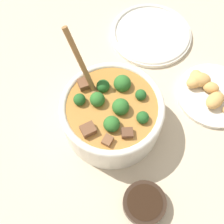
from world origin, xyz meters
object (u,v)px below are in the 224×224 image
object	(u,v)px
stew_bowl	(112,113)
food_plate	(210,92)
condiment_bowl	(144,203)
empty_plate	(151,34)

from	to	relation	value
stew_bowl	food_plate	bearing A→B (deg)	-13.04
condiment_bowl	empty_plate	distance (m)	0.49
empty_plate	stew_bowl	bearing A→B (deg)	-143.29
condiment_bowl	empty_plate	size ratio (longest dim) A/B	0.39
stew_bowl	food_plate	distance (m)	0.27
stew_bowl	food_plate	xyz separation A→B (m)	(0.26, -0.06, -0.05)
condiment_bowl	stew_bowl	bearing A→B (deg)	78.24
condiment_bowl	empty_plate	world-z (taller)	condiment_bowl
stew_bowl	food_plate	size ratio (longest dim) A/B	1.30
condiment_bowl	food_plate	xyz separation A→B (m)	(0.31, 0.14, -0.00)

